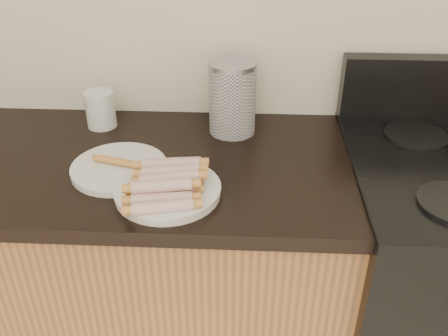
{
  "coord_description": "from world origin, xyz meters",
  "views": [
    {
      "loc": [
        0.12,
        0.54,
        1.59
      ],
      "look_at": [
        0.06,
        1.62,
        0.92
      ],
      "focal_mm": 40.0,
      "sensor_mm": 36.0,
      "label": 1
    }
  ],
  "objects_px": {
    "canister": "(232,97)",
    "mug": "(100,109)",
    "side_plate": "(119,168)",
    "main_plate": "(168,192)"
  },
  "relations": [
    {
      "from": "canister",
      "to": "mug",
      "type": "height_order",
      "value": "canister"
    },
    {
      "from": "canister",
      "to": "side_plate",
      "type": "bearing_deg",
      "value": -139.83
    },
    {
      "from": "main_plate",
      "to": "side_plate",
      "type": "distance_m",
      "value": 0.18
    },
    {
      "from": "main_plate",
      "to": "canister",
      "type": "distance_m",
      "value": 0.39
    },
    {
      "from": "mug",
      "to": "main_plate",
      "type": "bearing_deg",
      "value": -54.65
    },
    {
      "from": "side_plate",
      "to": "canister",
      "type": "height_order",
      "value": "canister"
    },
    {
      "from": "main_plate",
      "to": "side_plate",
      "type": "xyz_separation_m",
      "value": [
        -0.14,
        0.1,
        0.0
      ]
    },
    {
      "from": "mug",
      "to": "side_plate",
      "type": "bearing_deg",
      "value": -66.58
    },
    {
      "from": "side_plate",
      "to": "mug",
      "type": "height_order",
      "value": "mug"
    },
    {
      "from": "main_plate",
      "to": "mug",
      "type": "bearing_deg",
      "value": 125.35
    }
  ]
}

